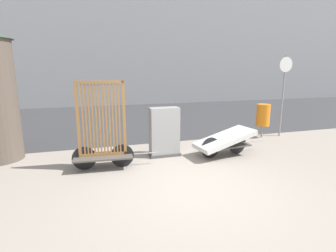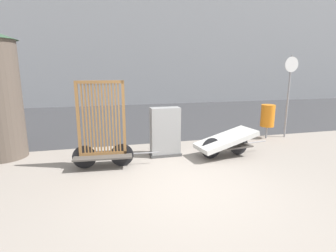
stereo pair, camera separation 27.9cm
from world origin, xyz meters
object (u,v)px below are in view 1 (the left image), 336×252
Objects in this scene: trash_bin at (263,115)px; utility_cabinet at (164,133)px; sign_post at (284,86)px; bike_cart_with_mattress at (225,140)px; bike_cart_with_bedframe at (103,137)px.

utility_cabinet is at bearing -166.35° from trash_bin.
trash_bin is 1.25m from sign_post.
bike_cart_with_bedframe is at bearing 172.95° from bike_cart_with_mattress.
trash_bin is at bearing 25.32° from bike_cart_with_mattress.
sign_post reaches higher than bike_cart_with_bedframe.
bike_cart_with_bedframe is at bearing -163.08° from utility_cabinet.
sign_post is at bearing -0.52° from trash_bin.
bike_cart_with_bedframe is 1.57× the size of utility_cabinet.
bike_cart_with_mattress is at bearing -147.62° from trash_bin.
trash_bin is at bearing 18.88° from bike_cart_with_bedframe.
sign_post is (3.05, 1.45, 1.36)m from bike_cart_with_mattress.
bike_cart_with_mattress is (3.28, 0.00, -0.34)m from bike_cart_with_bedframe.
utility_cabinet reaches higher than trash_bin.
bike_cart_with_bedframe is 1.76m from utility_cabinet.
bike_cart_with_bedframe is 5.76m from trash_bin.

